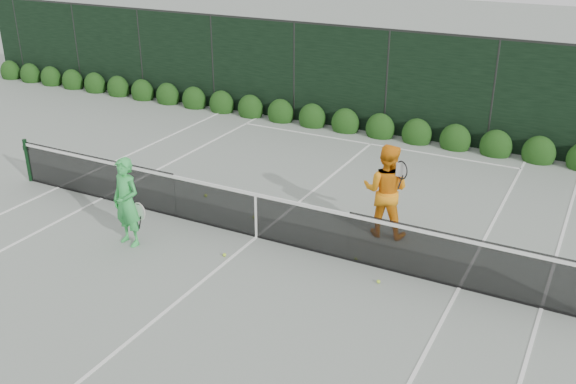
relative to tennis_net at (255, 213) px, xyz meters
The scene contains 8 objects.
ground 0.53m from the tennis_net, ahead, with size 80.00×80.00×0.00m, color gray.
tennis_net is the anchor object (origin of this frame).
player_woman 2.51m from the tennis_net, 146.27° to the right, with size 0.71×0.53×1.79m.
player_man 2.65m from the tennis_net, 30.87° to the left, with size 1.02×0.83×1.93m.
court_lines 0.53m from the tennis_net, ahead, with size 11.03×23.83×0.01m.
windscreen_fence 2.88m from the tennis_net, 89.49° to the right, with size 32.00×21.07×3.06m.
hedge_row 7.16m from the tennis_net, 89.80° to the left, with size 31.66×0.65×0.94m.
tennis_balls 0.70m from the tennis_net, 11.07° to the left, with size 4.93×2.22×0.07m.
Camera 1 is at (5.93, -9.90, 6.06)m, focal length 40.00 mm.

